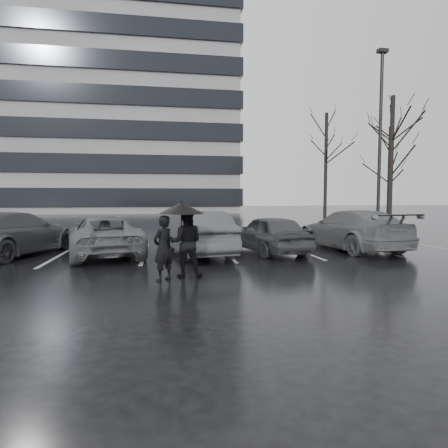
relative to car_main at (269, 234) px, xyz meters
The scene contains 15 objects.
ground 2.92m from the car_main, 138.15° to the right, with size 160.00×160.00×0.00m, color black.
office_building 53.80m from the car_main, 117.62° to the left, with size 61.00×26.00×29.00m.
car_main is the anchor object (origin of this frame).
car_west_a 2.52m from the car_main, behind, with size 1.58×4.53×1.49m, color #303033.
car_west_b 5.65m from the car_main, behind, with size 2.19×4.74×1.32m, color #4A4A4C.
car_west_c 8.69m from the car_main, behind, with size 2.08×5.12×1.49m, color black.
car_east 3.27m from the car_main, ahead, with size 2.09×5.14×1.49m, color #4A4A4C.
pedestrian_left 5.36m from the car_main, 133.24° to the right, with size 0.56×0.37×1.53m, color black.
pedestrian_right 4.73m from the car_main, 131.19° to the right, with size 0.82×0.64×1.70m, color black.
umbrella 5.03m from the car_main, 130.96° to the right, with size 1.10×1.10×1.86m.
lamp_post 9.44m from the car_main, 34.64° to the left, with size 0.51×0.51×9.32m.
stall_stripes 3.05m from the car_main, 168.36° to the left, with size 19.72×5.00×0.00m.
tree_east 13.20m from the car_main, 39.35° to the left, with size 0.26×0.26×8.00m, color black.
tree_ne 17.54m from the car_main, 44.35° to the left, with size 0.26×0.26×7.00m, color black.
tree_north 17.88m from the car_main, 59.54° to the left, with size 0.26×0.26×8.50m, color black.
Camera 1 is at (-1.52, -10.76, 1.93)m, focal length 30.00 mm.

